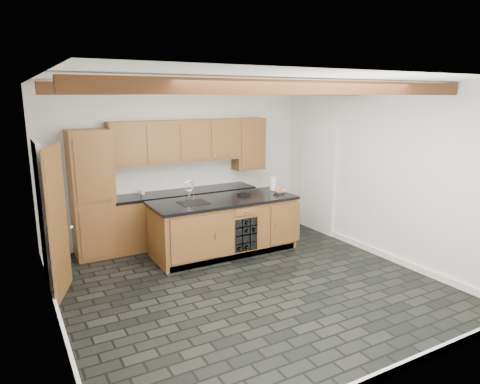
% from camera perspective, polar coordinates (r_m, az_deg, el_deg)
% --- Properties ---
extents(ground, '(5.00, 5.00, 0.00)m').
position_cam_1_polar(ground, '(6.25, 0.91, -12.02)').
color(ground, black).
rests_on(ground, ground).
extents(room_shell, '(5.01, 5.00, 5.00)m').
position_cam_1_polar(room_shell, '(6.21, -2.18, 2.57)').
color(room_shell, white).
rests_on(room_shell, ground).
extents(back_cabinetry, '(3.65, 0.62, 2.20)m').
position_cam_1_polar(back_cabinetry, '(7.74, -9.83, 0.28)').
color(back_cabinetry, brown).
rests_on(back_cabinetry, ground).
extents(island, '(2.48, 0.96, 0.93)m').
position_cam_1_polar(island, '(7.28, -2.07, -4.51)').
color(island, brown).
rests_on(island, ground).
extents(faucet, '(0.45, 0.40, 0.34)m').
position_cam_1_polar(faucet, '(6.97, -6.37, -1.11)').
color(faucet, black).
rests_on(faucet, island).
extents(kitchen_scale, '(0.21, 0.14, 0.06)m').
position_cam_1_polar(kitchen_scale, '(7.42, 0.55, -0.22)').
color(kitchen_scale, black).
rests_on(kitchen_scale, island).
extents(fruit_bowl, '(0.26, 0.26, 0.06)m').
position_cam_1_polar(fruit_bowl, '(7.62, 5.26, 0.06)').
color(fruit_bowl, silver).
rests_on(fruit_bowl, island).
extents(fruit_cluster, '(0.16, 0.17, 0.07)m').
position_cam_1_polar(fruit_cluster, '(7.62, 5.26, 0.29)').
color(fruit_cluster, red).
rests_on(fruit_cluster, fruit_bowl).
extents(paper_towel, '(0.12, 0.12, 0.24)m').
position_cam_1_polar(paper_towel, '(7.86, 4.44, 1.15)').
color(paper_towel, white).
rests_on(paper_towel, island).
extents(mug, '(0.12, 0.12, 0.10)m').
position_cam_1_polar(mug, '(7.67, -12.88, 0.03)').
color(mug, white).
rests_on(mug, back_cabinetry).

